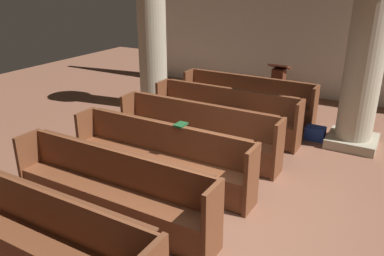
{
  "coord_description": "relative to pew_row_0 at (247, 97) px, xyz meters",
  "views": [
    {
      "loc": [
        2.09,
        -4.18,
        3.01
      ],
      "look_at": [
        -0.78,
        0.81,
        0.75
      ],
      "focal_mm": 36.39,
      "sensor_mm": 36.0,
      "label": 1
    }
  ],
  "objects": [
    {
      "name": "pillar_far_side",
      "position": [
        -2.27,
        -0.36,
        1.22
      ],
      "size": [
        0.95,
        0.95,
        3.28
      ],
      "color": "#9F967E",
      "rests_on": "ground"
    },
    {
      "name": "pew_row_3",
      "position": [
        0.0,
        -3.4,
        0.0
      ],
      "size": [
        3.01,
        0.46,
        0.94
      ],
      "color": "brown",
      "rests_on": "ground"
    },
    {
      "name": "ground_plane",
      "position": [
        0.98,
        -3.61,
        -0.5
      ],
      "size": [
        19.2,
        19.2,
        0.0
      ],
      "primitive_type": "plane",
      "color": "brown"
    },
    {
      "name": "lectern",
      "position": [
        0.33,
        1.11,
        -0.04
      ],
      "size": [
        0.48,
        0.45,
        1.08
      ],
      "color": "#492215",
      "rests_on": "ground"
    },
    {
      "name": "pew_row_2",
      "position": [
        0.0,
        -2.27,
        0.0
      ],
      "size": [
        3.01,
        0.47,
        0.94
      ],
      "color": "brown",
      "rests_on": "ground"
    },
    {
      "name": "pew_row_0",
      "position": [
        0.0,
        0.0,
        0.0
      ],
      "size": [
        3.01,
        0.46,
        0.94
      ],
      "color": "brown",
      "rests_on": "ground"
    },
    {
      "name": "pew_row_5",
      "position": [
        0.0,
        -5.67,
        0.0
      ],
      "size": [
        3.01,
        0.47,
        0.94
      ],
      "color": "brown",
      "rests_on": "ground"
    },
    {
      "name": "hymn_book",
      "position": [
        0.24,
        -3.22,
        0.46
      ],
      "size": [
        0.15,
        0.21,
        0.03
      ],
      "primitive_type": "cube",
      "color": "#194723",
      "rests_on": "pew_row_3"
    },
    {
      "name": "pew_row_1",
      "position": [
        0.0,
        -1.13,
        0.0
      ],
      "size": [
        3.01,
        0.46,
        0.94
      ],
      "color": "brown",
      "rests_on": "ground"
    },
    {
      "name": "pew_row_4",
      "position": [
        0.0,
        -4.54,
        0.0
      ],
      "size": [
        3.01,
        0.46,
        0.94
      ],
      "color": "brown",
      "rests_on": "ground"
    },
    {
      "name": "pillar_aisle_side",
      "position": [
        2.32,
        -0.41,
        1.22
      ],
      "size": [
        0.95,
        0.95,
        3.28
      ],
      "color": "#9F967E",
      "rests_on": "ground"
    },
    {
      "name": "kneeler_box_blue",
      "position": [
        1.65,
        -0.48,
        -0.36
      ],
      "size": [
        0.37,
        0.25,
        0.26
      ],
      "primitive_type": "cube",
      "color": "navy",
      "rests_on": "ground"
    },
    {
      "name": "back_wall",
      "position": [
        0.98,
        2.47,
        1.75
      ],
      "size": [
        10.0,
        0.16,
        4.5
      ],
      "primitive_type": "cube",
      "color": "beige",
      "rests_on": "ground"
    }
  ]
}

